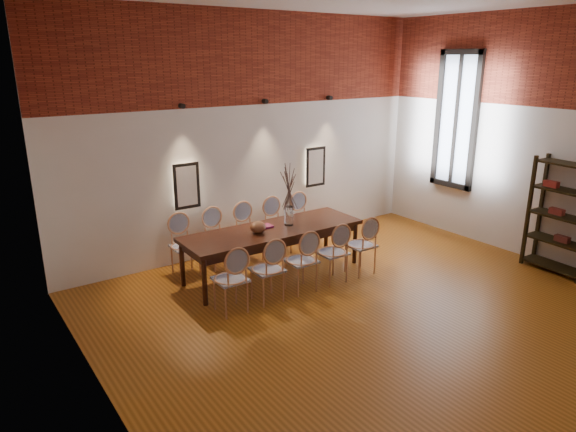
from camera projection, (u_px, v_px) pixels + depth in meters
floor at (399, 323)px, 6.57m from camera, size 7.00×7.00×0.02m
wall_back at (252, 134)px, 8.75m from camera, size 7.00×0.10×4.00m
wall_left at (99, 224)px, 4.03m from camera, size 0.10×7.00×4.00m
wall_right at (567, 142)px, 7.93m from camera, size 0.10×7.00×4.00m
brick_band_back at (252, 58)px, 8.33m from camera, size 7.00×0.02×1.50m
brick_band_left at (91, 58)px, 3.70m from camera, size 0.02×7.00×1.50m
niche_left at (186, 186)px, 8.17m from camera, size 0.36×0.06×0.66m
niche_right at (315, 167)px, 9.60m from camera, size 0.36×0.06×0.66m
spot_fixture_left at (182, 106)px, 7.78m from camera, size 0.08×0.10×0.08m
spot_fixture_mid at (265, 101)px, 8.60m from camera, size 0.08×0.10×0.08m
spot_fixture_right at (330, 98)px, 9.37m from camera, size 0.08×0.10×0.08m
window_glass at (457, 120)px, 9.40m from camera, size 0.02×0.78×2.38m
window_frame at (456, 120)px, 9.39m from camera, size 0.08×0.90×2.50m
window_mullion at (456, 120)px, 9.39m from camera, size 0.06×0.06×2.40m
dining_table at (273, 251)px, 7.96m from camera, size 2.87×0.96×0.75m
chair_near_a at (230, 279)px, 6.74m from camera, size 0.45×0.45×0.94m
chair_near_b at (267, 269)px, 7.04m from camera, size 0.45×0.45×0.94m
chair_near_c at (301, 260)px, 7.35m from camera, size 0.45×0.45×0.94m
chair_near_d at (332, 252)px, 7.66m from camera, size 0.45×0.45×0.94m
chair_near_e at (361, 245)px, 7.96m from camera, size 0.45×0.45×0.94m
chair_far_a at (185, 246)px, 7.90m from camera, size 0.45×0.45×0.94m
chair_far_b at (218, 239)px, 8.21m from camera, size 0.45×0.45×0.94m
chair_far_c at (249, 233)px, 8.52m from camera, size 0.45×0.45×0.94m
chair_far_d at (278, 227)px, 8.82m from camera, size 0.45×0.45×0.94m
chair_far_e at (305, 221)px, 9.13m from camera, size 0.45×0.45×0.94m
vase at (289, 216)px, 7.96m from camera, size 0.14×0.14×0.30m
dried_branches at (289, 188)px, 7.83m from camera, size 0.50×0.50×0.70m
bowl at (258, 227)px, 7.62m from camera, size 0.24×0.24×0.18m
book at (264, 227)px, 7.88m from camera, size 0.26×0.18×0.03m
shelving_rack at (563, 217)px, 7.92m from camera, size 0.44×1.02×1.80m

